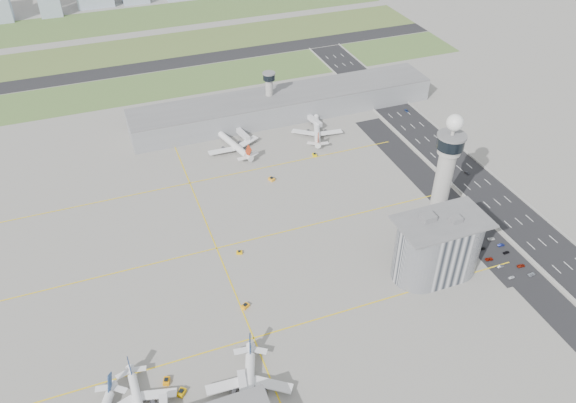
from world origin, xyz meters
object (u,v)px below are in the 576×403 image
object	(u,v)px
tug_4	(272,179)
car_hw_2	(406,111)
control_tower	(445,169)
airplane_near_c	(249,384)
airplane_far_b	(317,127)
car_lot_10	(491,239)
car_hw_1	(467,173)
tug_3	(239,252)
car_lot_0	(511,277)
jet_bridge_far_1	(309,118)
car_lot_6	(532,274)
car_lot_3	(482,248)
car_lot_7	(521,266)
tug_0	(166,381)
car_lot_1	(500,266)
secondary_tower	(269,91)
car_hw_4	(351,79)
jet_bridge_far_0	(238,132)
airplane_near_b	(137,400)
tug_5	(315,155)
airplane_far_a	(233,141)
tug_2	(245,306)
car_lot_9	(501,245)
car_lot_8	(506,252)
car_lot_5	(467,234)
car_lot_11	(479,227)
tug_1	(181,392)
car_lot_4	(478,244)
admin_building	(438,247)
car_lot_2	(489,259)

from	to	relation	value
tug_4	car_hw_2	bearing A→B (deg)	174.99
control_tower	airplane_near_c	xyz separation A→B (m)	(-121.52, -62.26, -29.48)
airplane_far_b	tug_4	distance (m)	59.76
car_lot_10	car_hw_1	size ratio (longest dim) A/B	1.18
tug_3	car_lot_0	distance (m)	129.87
jet_bridge_far_1	car_lot_6	bearing A→B (deg)	3.70
car_lot_3	car_lot_7	xyz separation A→B (m)	(10.02, -17.04, 0.03)
tug_0	car_lot_1	distance (m)	162.24
secondary_tower	tug_4	world-z (taller)	secondary_tower
car_hw_4	airplane_far_b	bearing A→B (deg)	-124.32
jet_bridge_far_0	car_hw_4	distance (m)	117.51
airplane_near_b	car_lot_10	bearing A→B (deg)	98.26
car_lot_1	car_hw_4	size ratio (longest dim) A/B	0.96
airplane_near_c	jet_bridge_far_1	xyz separation A→B (m)	(101.52, 186.26, -2.71)
tug_5	airplane_far_a	bearing A→B (deg)	156.02
control_tower	tug_5	distance (m)	96.00
airplane_near_c	tug_0	xyz separation A→B (m)	(-28.69, 15.73, -4.56)
tug_2	car_lot_7	bearing A→B (deg)	50.21
car_lot_9	tug_4	bearing A→B (deg)	44.72
car_hw_1	car_hw_4	xyz separation A→B (m)	(-7.46, 140.71, 0.04)
car_hw_2	tug_0	bearing A→B (deg)	-135.67
tug_3	car_hw_2	bearing A→B (deg)	140.73
airplane_far_a	car_lot_9	size ratio (longest dim) A/B	11.67
car_lot_3	jet_bridge_far_1	bearing A→B (deg)	9.17
tug_4	car_lot_8	bearing A→B (deg)	104.55
airplane_near_b	tug_4	world-z (taller)	airplane_near_b
airplane_near_c	tug_3	size ratio (longest dim) A/B	14.20
airplane_far_b	car_lot_0	size ratio (longest dim) A/B	12.40
car_lot_5	tug_3	bearing A→B (deg)	71.39
car_lot_1	airplane_near_b	bearing A→B (deg)	92.02
tug_5	car_lot_11	xyz separation A→B (m)	(53.25, -94.66, -0.34)
control_tower	car_lot_0	world-z (taller)	control_tower
jet_bridge_far_0	car_lot_5	distance (m)	159.50
car_lot_6	car_lot_11	size ratio (longest dim) A/B	0.93
jet_bridge_far_1	airplane_near_b	bearing A→B (deg)	-48.58
airplane_near_b	car_lot_5	world-z (taller)	airplane_near_b
airplane_near_b	car_lot_3	xyz separation A→B (m)	(173.07, 28.39, -4.25)
control_tower	tug_1	size ratio (longest dim) A/B	17.69
airplane_far_a	car_lot_4	size ratio (longest dim) A/B	11.98
secondary_tower	airplane_near_c	bearing A→B (deg)	-111.27
admin_building	tug_2	xyz separation A→B (m)	(-90.15, 9.59, -14.32)
airplane_far_a	car_lot_7	world-z (taller)	airplane_far_a
airplane_far_a	car_lot_11	bearing A→B (deg)	-155.36
tug_0	car_lot_10	bearing A→B (deg)	28.11
tug_2	car_lot_2	world-z (taller)	tug_2
tug_5	car_lot_9	xyz separation A→B (m)	(54.96, -110.13, -0.36)
tug_4	car_lot_6	distance (m)	146.86
airplane_near_b	car_lot_11	world-z (taller)	airplane_near_b
airplane_near_c	airplane_far_b	world-z (taller)	airplane_near_c
airplane_near_c	tug_4	xyz separation A→B (m)	(54.80, 130.19, -4.52)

